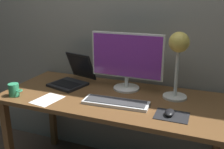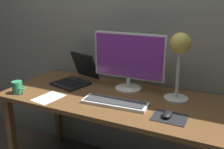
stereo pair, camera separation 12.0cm
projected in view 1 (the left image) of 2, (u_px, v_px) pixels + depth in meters
back_wall at (131, 12)px, 2.00m from camera, size 4.80×0.06×2.60m
desk at (113, 106)px, 1.84m from camera, size 1.60×0.70×0.74m
monitor at (127, 59)px, 1.88m from camera, size 0.55×0.20×0.43m
keyboard_main at (116, 102)px, 1.68m from camera, size 0.45×0.17×0.03m
laptop at (74, 75)px, 2.06m from camera, size 0.33×0.38×0.24m
desk_lamp at (178, 51)px, 1.69m from camera, size 0.17×0.17×0.46m
mousepad at (172, 116)px, 1.52m from camera, size 0.20×0.16×0.00m
mouse at (170, 113)px, 1.52m from camera, size 0.06×0.10×0.03m
coffee_mug at (14, 90)px, 1.81m from camera, size 0.11×0.07×0.09m
paper_sheet_near_mouse at (48, 100)px, 1.76m from camera, size 0.18×0.23×0.00m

